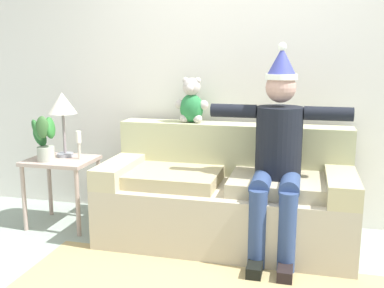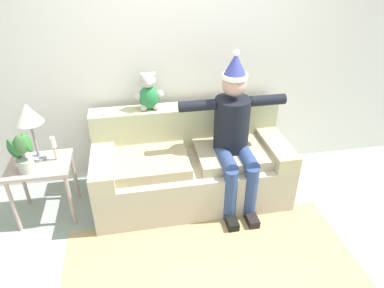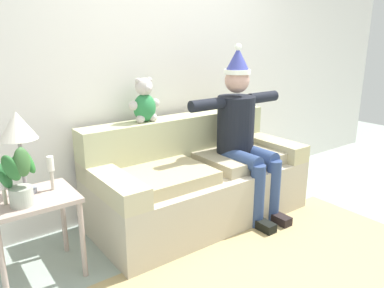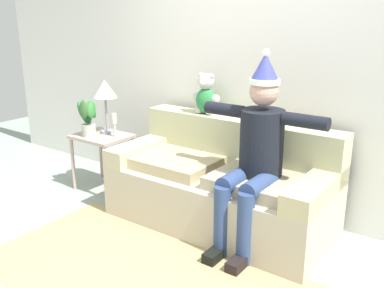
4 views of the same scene
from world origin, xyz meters
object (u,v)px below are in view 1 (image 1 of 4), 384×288
person_seated (278,149)px  side_table (61,170)px  table_lamp (62,106)px  candle_short (79,141)px  couch (227,196)px  potted_plant (44,137)px  teddy_bear (192,102)px  candle_tall (42,143)px

person_seated → side_table: 1.83m
table_lamp → candle_short: size_ratio=2.32×
table_lamp → person_seated: bearing=-5.8°
couch → potted_plant: 1.56m
potted_plant → teddy_bear: bearing=21.1°
teddy_bear → couch: bearing=-36.5°
table_lamp → candle_tall: size_ratio=2.71×
side_table → candle_tall: size_ratio=2.87×
table_lamp → candle_short: (0.16, -0.05, -0.28)m
table_lamp → teddy_bear: bearing=13.0°
couch → side_table: 1.42m
person_seated → teddy_bear: 0.91m
couch → person_seated: person_seated is taller
couch → side_table: (-1.42, -0.07, 0.14)m
teddy_bear → table_lamp: bearing=-167.0°
couch → person_seated: bearing=-23.1°
teddy_bear → table_lamp: size_ratio=0.69×
potted_plant → candle_tall: bearing=133.6°
person_seated → candle_short: bearing=175.3°
teddy_bear → side_table: 1.25m
candle_tall → candle_short: size_ratio=0.86×
person_seated → teddy_bear: person_seated is taller
side_table → candle_short: (0.15, 0.04, 0.25)m
potted_plant → candle_short: size_ratio=1.64×
table_lamp → side_table: bearing=-84.4°
candle_short → side_table: bearing=-165.5°
side_table → table_lamp: 0.54m
person_seated → side_table: (-1.81, 0.10, -0.29)m
couch → candle_short: size_ratio=8.05×
teddy_bear → candle_tall: size_ratio=1.87×
person_seated → teddy_bear: size_ratio=4.03×
potted_plant → candle_tall: size_ratio=1.91×
person_seated → potted_plant: person_seated is taller
couch → candle_tall: (-1.57, -0.09, 0.37)m
person_seated → teddy_bear: (-0.75, 0.43, 0.28)m
table_lamp → candle_short: bearing=-17.1°
person_seated → side_table: person_seated is taller
couch → candle_tall: size_ratio=9.39×
table_lamp → couch: bearing=-0.7°
person_seated → candle_short: person_seated is taller
person_seated → candle_short: size_ratio=6.45×
candle_tall → candle_short: 0.32m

